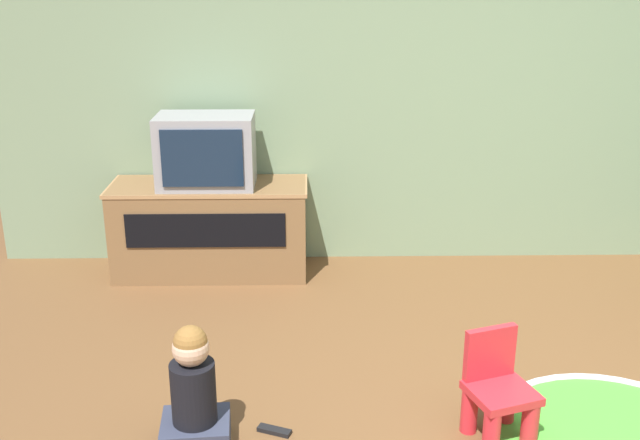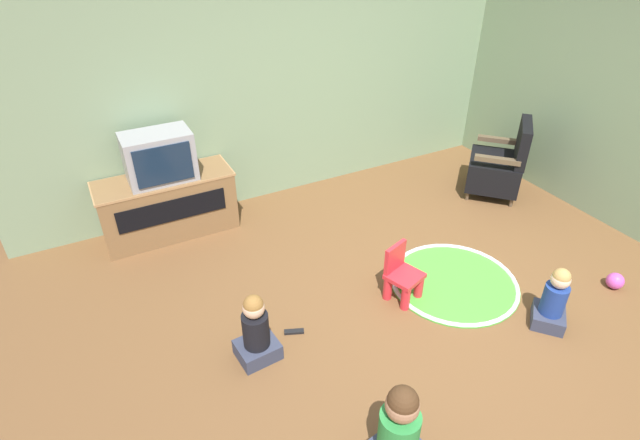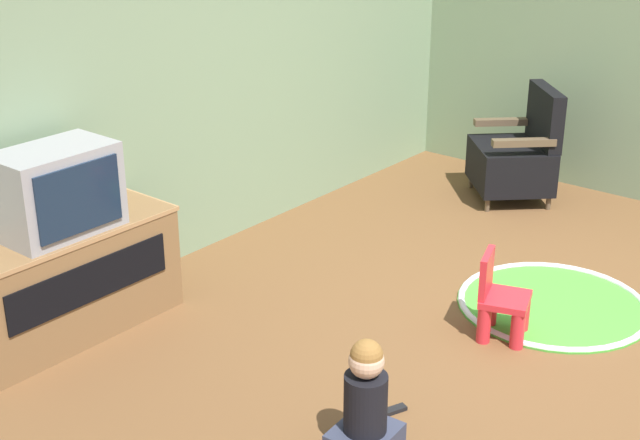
% 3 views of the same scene
% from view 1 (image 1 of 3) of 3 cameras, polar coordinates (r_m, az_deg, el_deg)
% --- Properties ---
extents(wall_back, '(5.47, 0.12, 2.78)m').
position_cam_1_polar(wall_back, '(4.95, 6.89, 12.64)').
color(wall_back, gray).
rests_on(wall_back, ground_plane).
extents(tv_cabinet, '(1.26, 0.47, 0.60)m').
position_cam_1_polar(tv_cabinet, '(4.89, -8.35, -0.54)').
color(tv_cabinet, brown).
rests_on(tv_cabinet, ground_plane).
extents(television, '(0.60, 0.38, 0.45)m').
position_cam_1_polar(television, '(4.72, -8.68, 5.22)').
color(television, '#939399').
rests_on(television, tv_cabinet).
extents(yellow_kid_chair, '(0.33, 0.32, 0.47)m').
position_cam_1_polar(yellow_kid_chair, '(3.35, 13.42, -12.89)').
color(yellow_kid_chair, red).
rests_on(yellow_kid_chair, ground_plane).
extents(child_watching_center, '(0.30, 0.27, 0.56)m').
position_cam_1_polar(child_watching_center, '(3.22, -9.60, -13.07)').
color(child_watching_center, '#33384C').
rests_on(child_watching_center, ground_plane).
extents(remote_control, '(0.16, 0.10, 0.02)m').
position_cam_1_polar(remote_control, '(3.38, -3.50, -15.72)').
color(remote_control, black).
rests_on(remote_control, ground_plane).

